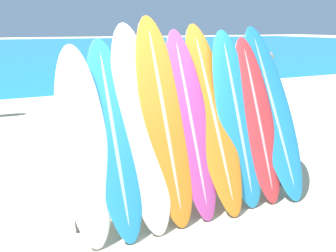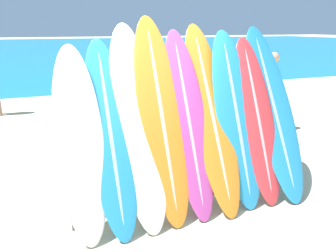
# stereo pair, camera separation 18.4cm
# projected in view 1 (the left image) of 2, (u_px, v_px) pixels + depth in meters

# --- Properties ---
(ground_plane) EXTENTS (160.00, 160.00, 0.00)m
(ground_plane) POSITION_uv_depth(u_px,v_px,m) (190.00, 229.00, 3.74)
(ground_plane) COLOR beige
(ocean_water) EXTENTS (120.00, 60.00, 0.01)m
(ocean_water) POSITION_uv_depth(u_px,v_px,m) (37.00, 48.00, 36.65)
(ocean_water) COLOR teal
(ocean_water) RESTS_ON ground_plane
(surfboard_rack) EXTENTS (2.95, 0.04, 0.83)m
(surfboard_rack) POSITION_uv_depth(u_px,v_px,m) (193.00, 173.00, 4.10)
(surfboard_rack) COLOR #47474C
(surfboard_rack) RESTS_ON ground_plane
(surfboard_slot_0) EXTENTS (0.53, 1.02, 2.05)m
(surfboard_slot_0) POSITION_uv_depth(u_px,v_px,m) (83.00, 143.00, 3.49)
(surfboard_slot_0) COLOR silver
(surfboard_slot_0) RESTS_ON ground_plane
(surfboard_slot_1) EXTENTS (0.51, 1.18, 2.10)m
(surfboard_slot_1) POSITION_uv_depth(u_px,v_px,m) (114.00, 136.00, 3.64)
(surfboard_slot_1) COLOR teal
(surfboard_slot_1) RESTS_ON ground_plane
(surfboard_slot_2) EXTENTS (0.57, 1.23, 2.28)m
(surfboard_slot_2) POSITION_uv_depth(u_px,v_px,m) (140.00, 124.00, 3.78)
(surfboard_slot_2) COLOR silver
(surfboard_slot_2) RESTS_ON ground_plane
(surfboard_slot_3) EXTENTS (0.55, 1.20, 2.37)m
(surfboard_slot_3) POSITION_uv_depth(u_px,v_px,m) (164.00, 117.00, 3.89)
(surfboard_slot_3) COLOR orange
(surfboard_slot_3) RESTS_ON ground_plane
(surfboard_slot_4) EXTENTS (0.49, 1.11, 2.20)m
(surfboard_slot_4) POSITION_uv_depth(u_px,v_px,m) (190.00, 122.00, 4.01)
(surfboard_slot_4) COLOR #B23D8E
(surfboard_slot_4) RESTS_ON ground_plane
(surfboard_slot_5) EXTENTS (0.54, 1.30, 2.27)m
(surfboard_slot_5) POSITION_uv_depth(u_px,v_px,m) (213.00, 115.00, 4.16)
(surfboard_slot_5) COLOR orange
(surfboard_slot_5) RESTS_ON ground_plane
(surfboard_slot_6) EXTENTS (0.57, 1.02, 2.19)m
(surfboard_slot_6) POSITION_uv_depth(u_px,v_px,m) (237.00, 117.00, 4.25)
(surfboard_slot_6) COLOR teal
(surfboard_slot_6) RESTS_ON ground_plane
(surfboard_slot_7) EXTENTS (0.52, 1.02, 2.10)m
(surfboard_slot_7) POSITION_uv_depth(u_px,v_px,m) (257.00, 118.00, 4.36)
(surfboard_slot_7) COLOR red
(surfboard_slot_7) RESTS_ON ground_plane
(surfboard_slot_8) EXTENTS (0.59, 1.31, 2.24)m
(surfboard_slot_8) POSITION_uv_depth(u_px,v_px,m) (273.00, 109.00, 4.53)
(surfboard_slot_8) COLOR teal
(surfboard_slot_8) RESTS_ON ground_plane
(person_mid_beach) EXTENTS (0.26, 0.29, 1.72)m
(person_mid_beach) POSITION_uv_depth(u_px,v_px,m) (265.00, 88.00, 7.09)
(person_mid_beach) COLOR tan
(person_mid_beach) RESTS_ON ground_plane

